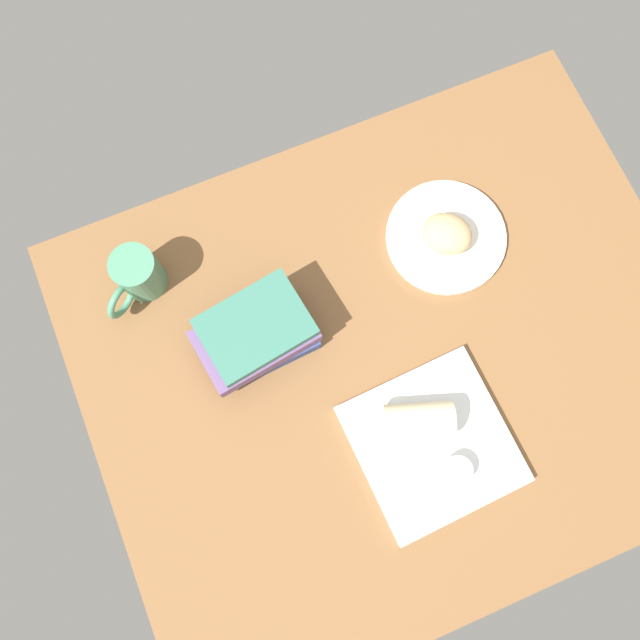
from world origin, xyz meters
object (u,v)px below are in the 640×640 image
object	(u,v)px
square_plate	(432,444)
breakfast_wrap	(418,421)
coffee_mug	(137,275)
round_plate	(446,237)
sauce_cup	(457,470)
scone_pastry	(447,234)
book_stack	(258,334)

from	to	relation	value
square_plate	breakfast_wrap	world-z (taller)	breakfast_wrap
square_plate	coffee_mug	size ratio (longest dim) A/B	2.21
round_plate	sauce_cup	bearing A→B (deg)	-113.25
square_plate	coffee_mug	distance (cm)	59.24
round_plate	square_plate	distance (cm)	37.99
scone_pastry	book_stack	xyz separation A→B (cm)	(-38.33, -4.26, 0.67)
round_plate	coffee_mug	distance (cm)	56.44
breakfast_wrap	book_stack	size ratio (longest dim) A/B	0.55
book_stack	round_plate	bearing A→B (deg)	6.96
scone_pastry	breakfast_wrap	bearing A→B (deg)	-123.54
round_plate	book_stack	xyz separation A→B (cm)	(-38.99, -4.76, 4.01)
coffee_mug	square_plate	bearing A→B (deg)	-51.90
scone_pastry	coffee_mug	xyz separation A→B (cm)	(-54.04, 13.67, 1.08)
book_stack	coffee_mug	world-z (taller)	coffee_mug
scone_pastry	sauce_cup	world-z (taller)	scone_pastry
sauce_cup	coffee_mug	xyz separation A→B (cm)	(-38.01, 52.02, 2.07)
sauce_cup	book_stack	world-z (taller)	book_stack
square_plate	book_stack	bearing A→B (deg)	125.99
scone_pastry	sauce_cup	distance (cm)	41.57
book_stack	coffee_mug	bearing A→B (deg)	131.22
round_plate	scone_pastry	world-z (taller)	scone_pastry
square_plate	coffee_mug	bearing A→B (deg)	128.10
sauce_cup	book_stack	bearing A→B (deg)	123.20
square_plate	breakfast_wrap	xyz separation A→B (cm)	(-1.24, 4.42, 3.82)
book_stack	breakfast_wrap	bearing A→B (deg)	-51.07
round_plate	scone_pastry	xyz separation A→B (cm)	(-0.66, -0.49, 3.35)
breakfast_wrap	coffee_mug	distance (cm)	54.87
coffee_mug	sauce_cup	bearing A→B (deg)	-53.84
scone_pastry	square_plate	xyz separation A→B (cm)	(-17.58, -32.82, -3.25)
round_plate	book_stack	bearing A→B (deg)	-173.04
scone_pastry	book_stack	size ratio (longest dim) A/B	0.43
scone_pastry	coffee_mug	bearing A→B (deg)	165.81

